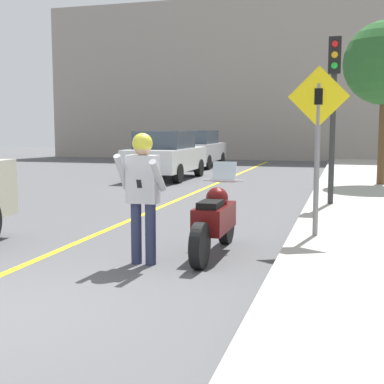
{
  "coord_description": "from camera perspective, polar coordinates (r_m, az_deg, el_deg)",
  "views": [
    {
      "loc": [
        3.4,
        -4.21,
        1.79
      ],
      "look_at": [
        1.27,
        3.2,
        0.86
      ],
      "focal_mm": 50.0,
      "sensor_mm": 36.0,
      "label": 1
    }
  ],
  "objects": [
    {
      "name": "traffic_light",
      "position": [
        11.91,
        14.89,
        10.61
      ],
      "size": [
        0.26,
        0.3,
        3.53
      ],
      "color": "#2D2D30",
      "rests_on": "sidewalk_curb"
    },
    {
      "name": "building_backdrop",
      "position": [
        30.52,
        9.82,
        11.81
      ],
      "size": [
        28.0,
        1.2,
        8.95
      ],
      "color": "gray",
      "rests_on": "ground"
    },
    {
      "name": "person_biker",
      "position": [
        6.96,
        -5.29,
        0.79
      ],
      "size": [
        0.59,
        0.47,
        1.72
      ],
      "color": "#282D4C",
      "rests_on": "ground"
    },
    {
      "name": "parked_car_white",
      "position": [
        18.74,
        -2.79,
        3.99
      ],
      "size": [
        1.88,
        4.2,
        1.68
      ],
      "color": "black",
      "rests_on": "ground"
    },
    {
      "name": "road_center_line",
      "position": [
        11.11,
        -5.27,
        -2.41
      ],
      "size": [
        0.12,
        36.0,
        0.01
      ],
      "color": "yellow",
      "rests_on": "ground"
    },
    {
      "name": "parked_car_silver",
      "position": [
        24.38,
        0.51,
        4.66
      ],
      "size": [
        1.88,
        4.2,
        1.68
      ],
      "color": "black",
      "rests_on": "ground"
    },
    {
      "name": "motorcycle",
      "position": [
        7.54,
        2.43,
        -3.01
      ],
      "size": [
        0.62,
        2.16,
        1.28
      ],
      "color": "black",
      "rests_on": "ground"
    },
    {
      "name": "crossing_sign",
      "position": [
        8.29,
        13.25,
        5.98
      ],
      "size": [
        0.91,
        0.08,
        2.56
      ],
      "color": "slate",
      "rests_on": "sidewalk_curb"
    }
  ]
}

